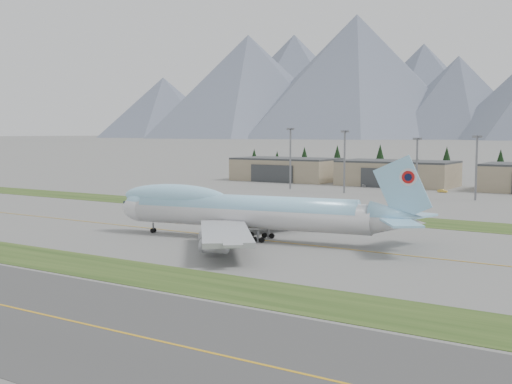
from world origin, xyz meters
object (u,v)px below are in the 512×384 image
Objects in this scene: hangar_left at (286,169)px; service_vehicle_b at (442,193)px; boeing_747_freighter at (246,211)px; hangar_center at (397,173)px; service_vehicle_a at (364,187)px.

hangar_left is 83.50m from service_vehicle_b.
boeing_747_freighter is at bearing -63.07° from hangar_left.
hangar_center is at bearing 53.97° from service_vehicle_b.
hangar_center is (55.00, 0.00, 0.00)m from hangar_left.
hangar_center is at bearing 22.65° from service_vehicle_a.
boeing_747_freighter is 129.75m from service_vehicle_b.
service_vehicle_a is (-9.90, -13.03, -5.39)m from hangar_center.
service_vehicle_b is at bearing -39.18° from hangar_center.
hangar_center is 33.54m from service_vehicle_b.
boeing_747_freighter is 1.47× the size of hangar_left.
hangar_left is 55.00m from hangar_center.
boeing_747_freighter is 17.92× the size of service_vehicle_a.
hangar_left is at bearing 107.18° from boeing_747_freighter.
boeing_747_freighter reaches higher than service_vehicle_a.
hangar_left and hangar_center have the same top height.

